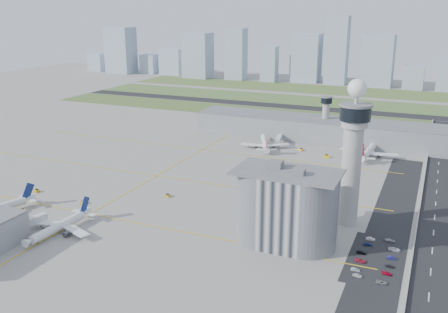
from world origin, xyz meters
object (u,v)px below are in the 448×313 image
at_px(airplane_far_b, 370,147).
at_px(car_lot_5, 371,239).
at_px(car_lot_4, 368,244).
at_px(car_hw_4, 440,140).
at_px(control_tower, 353,147).
at_px(car_lot_1, 355,270).
at_px(jet_bridge_near_2, 18,229).
at_px(car_lot_3, 362,253).
at_px(tug_2, 22,211).
at_px(tug_4, 301,149).
at_px(jet_bridge_far_0, 280,138).
at_px(car_lot_6, 382,282).
at_px(car_lot_9, 391,258).
at_px(car_lot_2, 360,261).
at_px(car_lot_11, 390,241).
at_px(tug_0, 37,191).
at_px(car_lot_0, 357,275).
at_px(tug_1, 83,202).
at_px(car_lot_10, 394,249).
at_px(tug_3, 168,195).
at_px(admin_building, 286,208).
at_px(jet_bridge_far_1, 351,145).
at_px(airplane_far_a, 265,140).
at_px(car_lot_8, 390,266).
at_px(secondary_tower, 326,114).
at_px(car_lot_7, 387,273).
at_px(airplane_near_c, 58,222).
at_px(tug_5, 327,156).

height_order(airplane_far_b, car_lot_5, airplane_far_b).
relative_size(car_lot_4, car_hw_4, 0.99).
distance_m(control_tower, car_lot_5, 39.12).
bearing_deg(car_lot_1, car_lot_4, -8.95).
bearing_deg(jet_bridge_near_2, car_lot_3, -63.06).
xyz_separation_m(tug_2, tug_4, (92.52, 155.70, 0.00)).
height_order(jet_bridge_far_0, car_lot_6, jet_bridge_far_0).
bearing_deg(car_lot_5, car_lot_9, -147.81).
relative_size(jet_bridge_far_0, car_lot_2, 3.25).
xyz_separation_m(control_tower, car_lot_11, (19.81, -12.43, -34.41)).
relative_size(tug_0, car_lot_0, 0.86).
height_order(tug_1, car_lot_3, tug_1).
bearing_deg(airplane_far_b, car_hw_4, -30.45).
height_order(airplane_far_b, car_lot_11, airplane_far_b).
distance_m(car_lot_9, car_lot_10, 7.69).
bearing_deg(tug_3, car_lot_1, -27.40).
bearing_deg(control_tower, admin_building, -123.70).
bearing_deg(jet_bridge_far_1, car_lot_1, 0.44).
bearing_deg(car_lot_3, car_lot_0, -171.22).
xyz_separation_m(airplane_far_a, car_lot_8, (96.57, -138.04, -5.02)).
height_order(secondary_tower, car_lot_6, secondary_tower).
height_order(jet_bridge_far_0, car_lot_10, jet_bridge_far_0).
bearing_deg(car_lot_10, car_lot_9, 173.44).
height_order(tug_1, car_hw_4, tug_1).
relative_size(tug_3, car_lot_2, 0.66).
height_order(secondary_tower, car_lot_5, secondary_tower).
xyz_separation_m(jet_bridge_near_2, tug_2, (-17.49, 19.81, -1.97)).
bearing_deg(car_lot_0, car_lot_1, 21.28).
xyz_separation_m(control_tower, jet_bridge_far_1, (-20.00, 124.00, -32.19)).
bearing_deg(car_lot_2, car_lot_7, -111.86).
bearing_deg(airplane_near_c, car_lot_11, 113.82).
xyz_separation_m(jet_bridge_near_2, car_lot_9, (146.82, 41.41, -2.25)).
height_order(car_lot_0, car_lot_11, car_lot_11).
xyz_separation_m(secondary_tower, car_hw_4, (77.58, 30.19, -18.17)).
relative_size(airplane_far_a, jet_bridge_far_1, 2.84).
distance_m(tug_0, tug_5, 175.54).
bearing_deg(car_hw_4, car_lot_11, -94.73).
relative_size(tug_1, car_lot_5, 0.83).
relative_size(car_lot_2, car_lot_10, 0.92).
relative_size(car_lot_10, car_hw_4, 1.27).
bearing_deg(admin_building, car_lot_3, 4.31).
bearing_deg(car_lot_9, car_lot_8, 176.36).
xyz_separation_m(car_lot_3, car_hw_4, (24.97, 199.88, 0.08)).
xyz_separation_m(tug_1, tug_5, (92.50, 126.24, 0.17)).
bearing_deg(car_lot_10, tug_3, 78.12).
bearing_deg(car_lot_10, car_lot_7, 174.29).
bearing_deg(car_lot_8, control_tower, 33.08).
distance_m(tug_2, tug_5, 184.22).
xyz_separation_m(secondary_tower, tug_4, (-7.97, -35.49, -17.92)).
bearing_deg(secondary_tower, car_lot_4, -71.54).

